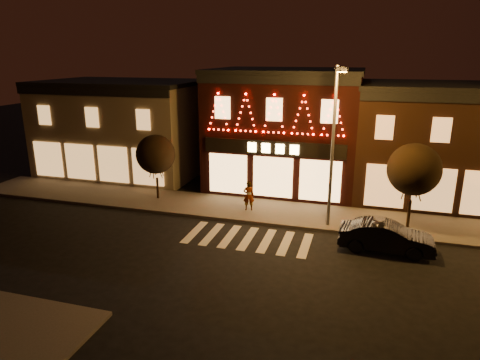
% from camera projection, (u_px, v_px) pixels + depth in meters
% --- Properties ---
extents(ground, '(120.00, 120.00, 0.00)m').
position_uv_depth(ground, '(224.00, 275.00, 18.63)').
color(ground, black).
rests_on(ground, ground).
extents(sidewalk_far, '(44.00, 4.00, 0.15)m').
position_uv_depth(sidewalk_far, '(298.00, 215.00, 25.43)').
color(sidewalk_far, '#47423D').
rests_on(sidewalk_far, ground).
extents(building_left, '(12.20, 8.28, 7.30)m').
position_uv_depth(building_left, '(124.00, 127.00, 33.98)').
color(building_left, '#7C7258').
rests_on(building_left, ground).
extents(building_pulp, '(10.20, 8.34, 8.30)m').
position_uv_depth(building_pulp, '(285.00, 129.00, 30.31)').
color(building_pulp, black).
rests_on(building_pulp, ground).
extents(building_right_a, '(9.20, 8.28, 7.50)m').
position_uv_depth(building_right_a, '(429.00, 142.00, 27.87)').
color(building_right_a, '#351D12').
rests_on(building_right_a, ground).
extents(streetlamp_mid, '(0.71, 1.97, 8.59)m').
position_uv_depth(streetlamp_mid, '(334.00, 136.00, 22.07)').
color(streetlamp_mid, '#59595E').
rests_on(streetlamp_mid, sidewalk_far).
extents(tree_left, '(2.52, 2.52, 4.21)m').
position_uv_depth(tree_left, '(156.00, 154.00, 27.31)').
color(tree_left, black).
rests_on(tree_left, sidewalk_far).
extents(tree_right, '(2.78, 2.78, 4.65)m').
position_uv_depth(tree_right, '(414.00, 170.00, 22.52)').
color(tree_right, black).
rests_on(tree_right, sidewalk_far).
extents(dark_sedan, '(4.54, 1.71, 1.48)m').
position_uv_depth(dark_sedan, '(386.00, 237.00, 20.71)').
color(dark_sedan, black).
rests_on(dark_sedan, ground).
extents(pedestrian, '(0.75, 0.60, 1.82)m').
position_uv_depth(pedestrian, '(249.00, 196.00, 25.72)').
color(pedestrian, gray).
rests_on(pedestrian, sidewalk_far).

